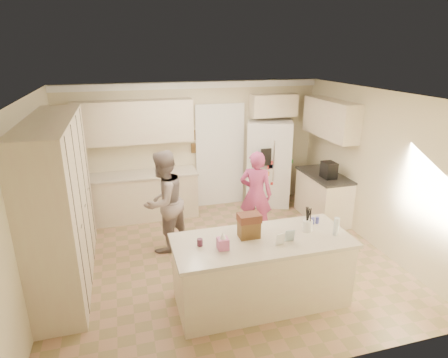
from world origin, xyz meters
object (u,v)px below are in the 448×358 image
object	(u,v)px
island_base	(261,272)
tissue_box	(223,244)
teen_girl	(256,194)
refrigerator	(269,163)
utensil_crock	(308,226)
dollhouse_body	(249,229)
coffee_maker	(329,170)
teen_boy	(164,202)

from	to	relation	value
island_base	tissue_box	size ratio (longest dim) A/B	15.71
island_base	teen_girl	xyz separation A→B (m)	(0.58, 1.80, 0.34)
refrigerator	island_base	bearing A→B (deg)	-91.50
tissue_box	teen_girl	size ratio (longest dim) A/B	0.09
utensil_crock	dollhouse_body	bearing A→B (deg)	176.42
utensil_crock	teen_girl	world-z (taller)	teen_girl
island_base	tissue_box	world-z (taller)	tissue_box
dollhouse_body	utensil_crock	bearing A→B (deg)	-3.58
teen_girl	dollhouse_body	bearing A→B (deg)	93.73
refrigerator	dollhouse_body	size ratio (longest dim) A/B	6.92
coffee_maker	teen_boy	bearing A→B (deg)	-177.14
utensil_crock	tissue_box	xyz separation A→B (m)	(-1.20, -0.15, -0.00)
utensil_crock	teen_boy	size ratio (longest dim) A/B	0.09
coffee_maker	island_base	world-z (taller)	coffee_maker
island_base	utensil_crock	xyz separation A→B (m)	(0.65, 0.05, 0.56)
coffee_maker	teen_girl	xyz separation A→B (m)	(-1.47, -0.10, -0.29)
utensil_crock	tissue_box	distance (m)	1.21
island_base	teen_girl	bearing A→B (deg)	72.17
island_base	teen_girl	distance (m)	1.92
coffee_maker	teen_boy	distance (m)	3.10
island_base	dollhouse_body	xyz separation A→B (m)	(-0.15, 0.10, 0.60)
island_base	teen_boy	world-z (taller)	teen_boy
tissue_box	utensil_crock	bearing A→B (deg)	7.13
coffee_maker	island_base	bearing A→B (deg)	-137.17
refrigerator	coffee_maker	size ratio (longest dim) A/B	6.00
dollhouse_body	teen_boy	distance (m)	1.88
utensil_crock	refrigerator	bearing A→B (deg)	76.99
refrigerator	teen_boy	world-z (taller)	refrigerator
island_base	teen_boy	size ratio (longest dim) A/B	1.29
utensil_crock	dollhouse_body	distance (m)	0.80
utensil_crock	teen_boy	xyz separation A→B (m)	(-1.69, 1.70, -0.15)
tissue_box	teen_boy	size ratio (longest dim) A/B	0.08
utensil_crock	tissue_box	size ratio (longest dim) A/B	1.07
coffee_maker	teen_girl	world-z (taller)	teen_girl
coffee_maker	island_base	size ratio (longest dim) A/B	0.14
dollhouse_body	teen_boy	bearing A→B (deg)	118.32
utensil_crock	dollhouse_body	xyz separation A→B (m)	(-0.80, 0.05, 0.04)
utensil_crock	island_base	bearing A→B (deg)	-175.60
tissue_box	teen_girl	world-z (taller)	teen_girl
refrigerator	teen_girl	distance (m)	1.55
island_base	coffee_maker	bearing A→B (deg)	42.83
island_base	utensil_crock	world-z (taller)	utensil_crock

